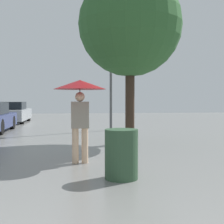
# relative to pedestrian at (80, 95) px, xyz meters

# --- Properties ---
(pedestrian) EXTENTS (1.14, 1.14, 1.80)m
(pedestrian) POSITION_rel_pedestrian_xyz_m (0.00, 0.00, 0.00)
(pedestrian) COLOR beige
(pedestrian) RESTS_ON ground_plane
(parked_car_farthest) EXTENTS (1.87, 4.01, 1.23)m
(parked_car_farthest) POSITION_rel_pedestrian_xyz_m (-3.84, 12.36, -0.91)
(parked_car_farthest) COLOR #9EA3A8
(parked_car_farthest) RESTS_ON ground_plane
(tree) EXTENTS (3.20, 3.20, 5.29)m
(tree) POSITION_rel_pedestrian_xyz_m (1.61, 2.84, 2.19)
(tree) COLOR #38281E
(tree) RESTS_ON ground_plane
(street_lamp) EXTENTS (0.38, 0.38, 5.26)m
(street_lamp) POSITION_rel_pedestrian_xyz_m (1.51, 6.99, 2.15)
(street_lamp) COLOR #515456
(street_lamp) RESTS_ON ground_plane
(trash_bin) EXTENTS (0.58, 0.58, 0.87)m
(trash_bin) POSITION_rel_pedestrian_xyz_m (0.69, -1.42, -1.05)
(trash_bin) COLOR #2D4C33
(trash_bin) RESTS_ON ground_plane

